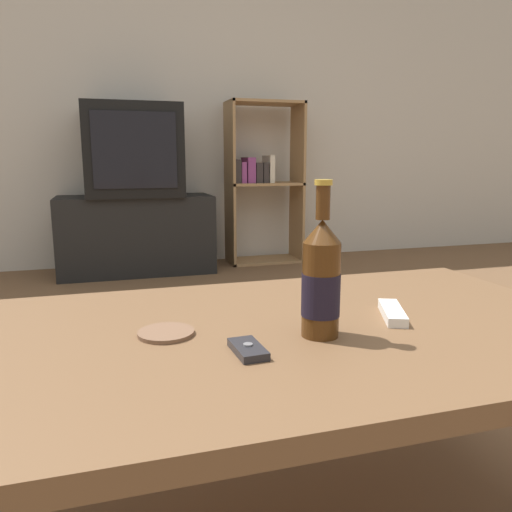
# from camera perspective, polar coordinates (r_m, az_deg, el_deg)

# --- Properties ---
(back_wall) EXTENTS (8.00, 0.05, 2.60)m
(back_wall) POSITION_cam_1_polar(r_m,az_deg,el_deg) (3.96, -12.15, 18.03)
(back_wall) COLOR beige
(back_wall) RESTS_ON ground_plane
(coffee_table) EXTENTS (1.29, 0.76, 0.47)m
(coffee_table) POSITION_cam_1_polar(r_m,az_deg,el_deg) (1.03, 4.14, -11.21)
(coffee_table) COLOR brown
(coffee_table) RESTS_ON ground_plane
(tv_stand) EXTENTS (1.06, 0.47, 0.55)m
(tv_stand) POSITION_cam_1_polar(r_m,az_deg,el_deg) (3.65, -13.50, 2.42)
(tv_stand) COLOR black
(tv_stand) RESTS_ON ground_plane
(television) EXTENTS (0.64, 0.55, 0.62)m
(television) POSITION_cam_1_polar(r_m,az_deg,el_deg) (3.61, -13.92, 11.58)
(television) COLOR black
(television) RESTS_ON tv_stand
(bookshelf) EXTENTS (0.57, 0.30, 1.22)m
(bookshelf) POSITION_cam_1_polar(r_m,az_deg,el_deg) (3.88, 0.56, 8.65)
(bookshelf) COLOR #99754C
(bookshelf) RESTS_ON ground_plane
(beer_bottle) EXTENTS (0.07, 0.07, 0.29)m
(beer_bottle) POSITION_cam_1_polar(r_m,az_deg,el_deg) (0.93, 7.45, -2.79)
(beer_bottle) COLOR #47280F
(beer_bottle) RESTS_ON coffee_table
(cell_phone) EXTENTS (0.05, 0.10, 0.02)m
(cell_phone) POSITION_cam_1_polar(r_m,az_deg,el_deg) (0.87, -0.93, -10.60)
(cell_phone) COLOR #232328
(cell_phone) RESTS_ON coffee_table
(remote_control) EXTENTS (0.09, 0.15, 0.02)m
(remote_control) POSITION_cam_1_polar(r_m,az_deg,el_deg) (1.10, 15.33, -6.27)
(remote_control) COLOR white
(remote_control) RESTS_ON coffee_table
(coaster) EXTENTS (0.11, 0.11, 0.01)m
(coaster) POSITION_cam_1_polar(r_m,az_deg,el_deg) (0.97, -10.24, -8.65)
(coaster) COLOR brown
(coaster) RESTS_ON coffee_table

